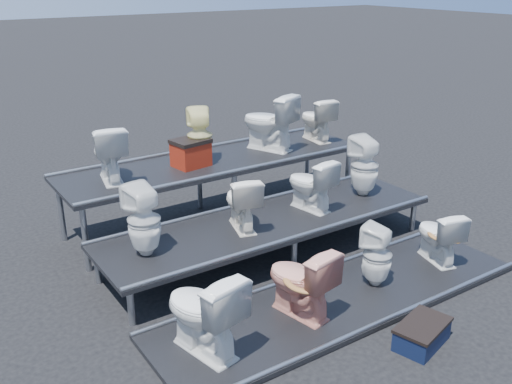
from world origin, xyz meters
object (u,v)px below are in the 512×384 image
toilet_1 (300,281)px  toilet_6 (310,184)px  toilet_2 (377,255)px  toilet_10 (269,122)px  toilet_3 (438,235)px  toilet_11 (316,119)px  toilet_5 (242,202)px  red_crate (191,154)px  toilet_0 (203,312)px  toilet_8 (109,153)px  step_stool (422,335)px  toilet_9 (200,136)px  toilet_7 (365,166)px  toilet_4 (144,220)px

toilet_1 → toilet_6: toilet_6 is taller
toilet_2 → toilet_10: size_ratio=0.86×
toilet_3 → toilet_10: (-0.59, 2.60, 0.88)m
toilet_2 → toilet_11: bearing=-137.7°
toilet_5 → toilet_11: (2.14, 1.30, 0.40)m
toilet_11 → red_crate: 2.14m
toilet_0 → toilet_8: bearing=-105.8°
step_stool → toilet_3: bearing=20.2°
toilet_1 → toilet_11: toilet_11 is taller
toilet_1 → toilet_2: 1.04m
toilet_2 → toilet_11: toilet_11 is taller
toilet_3 → toilet_5: (-1.87, 1.30, 0.40)m
toilet_1 → toilet_8: 2.86m
toilet_1 → red_crate: red_crate is taller
toilet_6 → toilet_11: (1.14, 1.30, 0.39)m
toilet_9 → red_crate: size_ratio=1.71×
toilet_9 → toilet_10: (1.10, 0.00, 0.03)m
toilet_5 → toilet_2: bearing=140.7°
toilet_7 → toilet_10: 1.50m
toilet_8 → toilet_10: bearing=-169.0°
toilet_2 → toilet_7: bearing=-150.0°
toilet_2 → toilet_9: (-0.71, 2.60, 0.82)m
toilet_8 → step_stool: 4.05m
toilet_1 → red_crate: bearing=-104.7°
toilet_11 → red_crate: toilet_11 is taller
toilet_4 → toilet_11: (3.33, 1.30, 0.34)m
toilet_3 → toilet_7: bearing=-76.3°
toilet_11 → toilet_7: bearing=85.6°
toilet_1 → toilet_8: size_ratio=1.06×
toilet_4 → toilet_0: bearing=80.2°
toilet_3 → step_stool: (-1.34, -0.96, -0.28)m
toilet_3 → toilet_4: size_ratio=0.83×
toilet_10 → toilet_9: bearing=-22.3°
toilet_7 → step_stool: size_ratio=1.45×
toilet_0 → toilet_1: size_ratio=1.09×
toilet_3 → toilet_11: (0.28, 2.60, 0.80)m
toilet_10 → toilet_11: bearing=157.7°
red_crate → toilet_8: bearing=168.8°
toilet_9 → toilet_3: bearing=144.5°
toilet_7 → red_crate: (-1.89, 1.25, 0.16)m
toilet_5 → toilet_9: 1.39m
toilet_2 → toilet_0: bearing=-21.9°
toilet_3 → toilet_0: bearing=15.4°
toilet_6 → toilet_10: (0.27, 1.30, 0.47)m
toilet_4 → toilet_6: 2.19m
toilet_1 → toilet_10: bearing=-129.7°
toilet_0 → toilet_3: (3.09, 0.00, -0.09)m
toilet_9 → toilet_10: bearing=-158.5°
toilet_0 → toilet_6: toilet_6 is taller
toilet_6 → toilet_8: toilet_8 is taller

